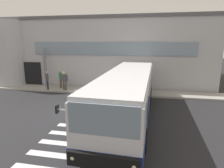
% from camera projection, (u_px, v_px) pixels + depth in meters
% --- Properties ---
extents(ground_plane, '(80.00, 90.00, 0.02)m').
position_uv_depth(ground_plane, '(78.00, 110.00, 12.69)').
color(ground_plane, '#232326').
rests_on(ground_plane, ground).
extents(bay_paint_stripes, '(4.40, 3.96, 0.01)m').
position_uv_depth(bay_paint_stripes, '(86.00, 146.00, 8.29)').
color(bay_paint_stripes, silver).
rests_on(bay_paint_stripes, ground).
extents(terminal_building, '(22.86, 13.80, 6.78)m').
position_uv_depth(terminal_building, '(106.00, 50.00, 23.20)').
color(terminal_building, '#B7B7BC').
rests_on(terminal_building, ground).
extents(boarding_curb, '(25.06, 2.00, 0.15)m').
position_uv_depth(boarding_curb, '(97.00, 91.00, 17.27)').
color(boarding_curb, '#9E9B93').
rests_on(boarding_curb, ground).
extents(entry_support_column, '(0.28, 0.28, 3.73)m').
position_uv_depth(entry_support_column, '(45.00, 67.00, 18.40)').
color(entry_support_column, slate).
rests_on(entry_support_column, boarding_curb).
extents(bus_main_foreground, '(3.38, 11.33, 2.70)m').
position_uv_depth(bus_main_foreground, '(128.00, 95.00, 11.33)').
color(bus_main_foreground, silver).
rests_on(bus_main_foreground, ground).
extents(passenger_near_column, '(0.41, 0.49, 1.68)m').
position_uv_depth(passenger_near_column, '(47.00, 79.00, 17.33)').
color(passenger_near_column, '#1E2338').
rests_on(passenger_near_column, boarding_curb).
extents(passenger_by_doorway, '(0.41, 0.47, 1.68)m').
position_uv_depth(passenger_by_doorway, '(61.00, 78.00, 17.87)').
color(passenger_by_doorway, '#4C4233').
rests_on(passenger_by_doorway, boarding_curb).
extents(passenger_at_curb_edge, '(0.59, 0.25, 1.68)m').
position_uv_depth(passenger_at_curb_edge, '(65.00, 80.00, 17.01)').
color(passenger_at_curb_edge, '#4C4233').
rests_on(passenger_at_curb_edge, boarding_curb).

